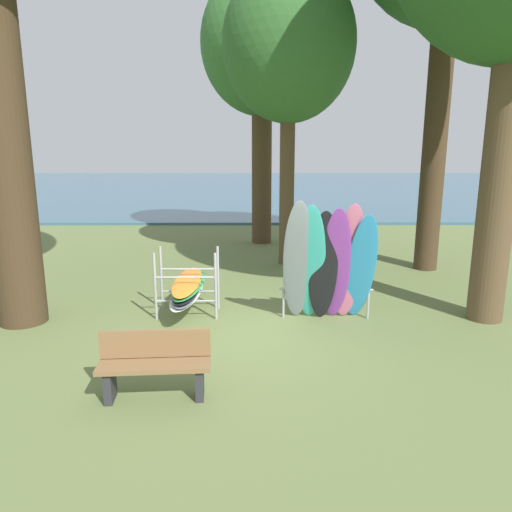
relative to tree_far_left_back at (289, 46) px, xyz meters
name	(u,v)px	position (x,y,z in m)	size (l,w,h in m)	color
ground_plane	(241,335)	(-1.10, -5.09, -5.52)	(80.00, 80.00, 0.00)	olive
lake_water	(250,187)	(-1.10, 24.43, -5.47)	(80.00, 36.00, 0.10)	#38607A
tree_far_left_back	(289,46)	(0.00, 0.00, 0.00)	(3.31, 3.31, 7.48)	brown
tree_far_right_back	(262,47)	(-0.61, 2.92, 0.52)	(3.74, 3.74, 8.31)	#4C3823
leaning_board_pile	(329,266)	(0.45, -4.55, -4.45)	(1.72, 0.89, 2.27)	gray
board_storage_rack	(188,287)	(-2.12, -4.03, -5.00)	(1.15, 2.13, 1.25)	#9EA0A5
park_bench	(155,363)	(-2.13, -7.13, -5.07)	(1.42, 0.50, 0.85)	#2D2D33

